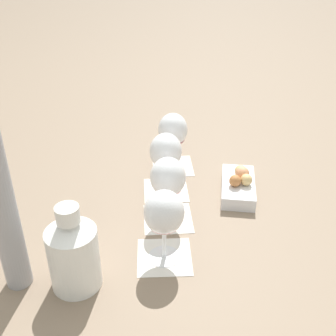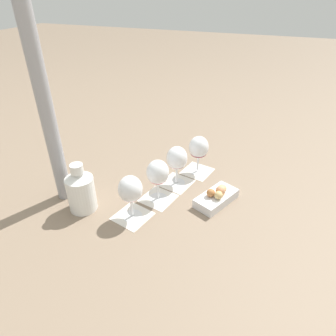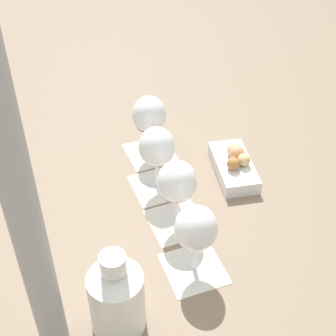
% 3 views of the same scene
% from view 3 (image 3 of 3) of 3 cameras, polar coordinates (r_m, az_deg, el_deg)
% --- Properties ---
extents(ground_plane, '(8.00, 8.00, 0.00)m').
position_cam_3_polar(ground_plane, '(1.12, -0.01, -4.05)').
color(ground_plane, '#7F6B56').
extents(tasting_card_0, '(0.14, 0.13, 0.00)m').
position_cam_3_polar(tasting_card_0, '(1.00, 2.89, -11.07)').
color(tasting_card_0, silver).
rests_on(tasting_card_0, ground_plane).
extents(tasting_card_1, '(0.13, 0.13, 0.00)m').
position_cam_3_polar(tasting_card_1, '(1.08, 0.93, -5.96)').
color(tasting_card_1, silver).
rests_on(tasting_card_1, ground_plane).
extents(tasting_card_2, '(0.13, 0.13, 0.00)m').
position_cam_3_polar(tasting_card_2, '(1.16, -1.18, -2.00)').
color(tasting_card_2, silver).
rests_on(tasting_card_2, ground_plane).
extents(tasting_card_3, '(0.13, 0.13, 0.00)m').
position_cam_3_polar(tasting_card_3, '(1.26, -1.98, 1.71)').
color(tasting_card_3, silver).
rests_on(tasting_card_3, ground_plane).
extents(wine_glass_0, '(0.08, 0.08, 0.16)m').
position_cam_3_polar(wine_glass_0, '(0.92, 3.11, -7.03)').
color(wine_glass_0, white).
rests_on(wine_glass_0, tasting_card_0).
extents(wine_glass_1, '(0.08, 0.08, 0.16)m').
position_cam_3_polar(wine_glass_1, '(1.01, 1.00, -1.87)').
color(wine_glass_1, white).
rests_on(wine_glass_1, tasting_card_1).
extents(wine_glass_2, '(0.08, 0.08, 0.16)m').
position_cam_3_polar(wine_glass_2, '(1.10, -1.25, 2.04)').
color(wine_glass_2, white).
rests_on(wine_glass_2, tasting_card_2).
extents(wine_glass_3, '(0.08, 0.08, 0.16)m').
position_cam_3_polar(wine_glass_3, '(1.19, -2.09, 5.62)').
color(wine_glass_3, white).
rests_on(wine_glass_3, tasting_card_3).
extents(ceramic_vase, '(0.09, 0.09, 0.18)m').
position_cam_3_polar(ceramic_vase, '(0.88, -5.73, -13.97)').
color(ceramic_vase, white).
rests_on(ceramic_vase, ground_plane).
extents(snack_dish, '(0.18, 0.14, 0.07)m').
position_cam_3_polar(snack_dish, '(1.20, 7.28, 0.40)').
color(snack_dish, silver).
rests_on(snack_dish, ground_plane).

